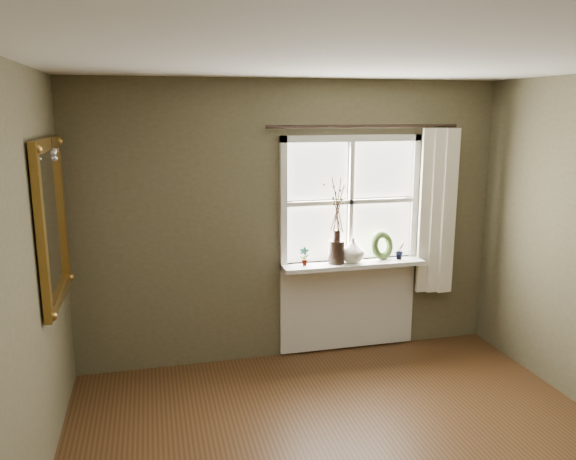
# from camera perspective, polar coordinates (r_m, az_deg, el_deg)

# --- Properties ---
(ceiling) EXTENTS (4.50, 4.50, 0.00)m
(ceiling) POSITION_cam_1_polar(r_m,az_deg,el_deg) (2.99, 11.87, 17.18)
(ceiling) COLOR silver
(ceiling) RESTS_ON ground
(wall_back) EXTENTS (4.00, 0.10, 2.60)m
(wall_back) POSITION_cam_1_polar(r_m,az_deg,el_deg) (5.25, 0.40, 0.85)
(wall_back) COLOR brown
(wall_back) RESTS_ON ground
(window_frame) EXTENTS (1.36, 0.06, 1.24)m
(window_frame) POSITION_cam_1_polar(r_m,az_deg,el_deg) (5.31, 6.36, 2.88)
(window_frame) COLOR silver
(window_frame) RESTS_ON wall_back
(window_sill) EXTENTS (1.36, 0.26, 0.04)m
(window_sill) POSITION_cam_1_polar(r_m,az_deg,el_deg) (5.34, 6.62, -3.47)
(window_sill) COLOR silver
(window_sill) RESTS_ON wall_back
(window_apron) EXTENTS (1.36, 0.04, 0.88)m
(window_apron) POSITION_cam_1_polar(r_m,az_deg,el_deg) (5.57, 6.11, -7.54)
(window_apron) COLOR silver
(window_apron) RESTS_ON ground
(dark_jug) EXTENTS (0.17, 0.17, 0.22)m
(dark_jug) POSITION_cam_1_polar(r_m,az_deg,el_deg) (5.25, 4.95, -2.24)
(dark_jug) COLOR black
(dark_jug) RESTS_ON window_sill
(cream_vase) EXTENTS (0.24, 0.24, 0.23)m
(cream_vase) POSITION_cam_1_polar(r_m,az_deg,el_deg) (5.30, 6.59, -2.07)
(cream_vase) COLOR silver
(cream_vase) RESTS_ON window_sill
(wreath) EXTENTS (0.30, 0.23, 0.28)m
(wreath) POSITION_cam_1_polar(r_m,az_deg,el_deg) (5.45, 9.54, -1.87)
(wreath) COLOR #32471F
(wreath) RESTS_ON window_sill
(potted_plant_left) EXTENTS (0.11, 0.09, 0.17)m
(potted_plant_left) POSITION_cam_1_polar(r_m,az_deg,el_deg) (5.16, 1.66, -2.69)
(potted_plant_left) COLOR #32471F
(potted_plant_left) RESTS_ON window_sill
(potted_plant_right) EXTENTS (0.11, 0.10, 0.16)m
(potted_plant_right) POSITION_cam_1_polar(r_m,az_deg,el_deg) (5.49, 11.31, -2.09)
(potted_plant_right) COLOR #32471F
(potted_plant_right) RESTS_ON window_sill
(curtain) EXTENTS (0.36, 0.12, 1.59)m
(curtain) POSITION_cam_1_polar(r_m,az_deg,el_deg) (5.59, 14.80, 1.81)
(curtain) COLOR #ECE6CC
(curtain) RESTS_ON wall_back
(curtain_rod) EXTENTS (1.84, 0.03, 0.03)m
(curtain_rod) POSITION_cam_1_polar(r_m,az_deg,el_deg) (5.23, 7.81, 10.41)
(curtain_rod) COLOR black
(curtain_rod) RESTS_ON wall_back
(gilt_mirror) EXTENTS (0.10, 0.99, 1.18)m
(gilt_mirror) POSITION_cam_1_polar(r_m,az_deg,el_deg) (4.33, -22.85, 0.83)
(gilt_mirror) COLOR white
(gilt_mirror) RESTS_ON wall_left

